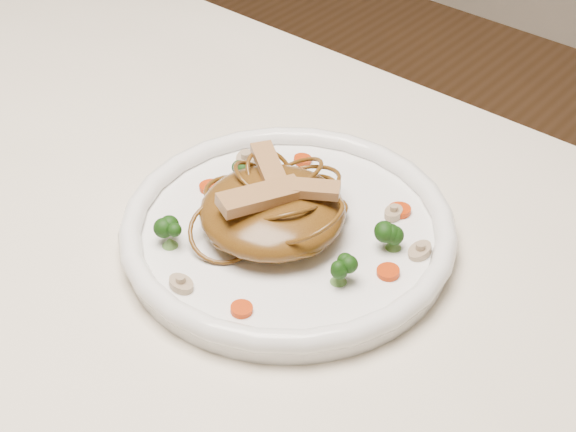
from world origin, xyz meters
The scene contains 19 objects.
table centered at (0.00, 0.00, 0.65)m, with size 1.20×0.80×0.75m.
plate centered at (0.09, 0.10, 0.76)m, with size 0.29×0.29×0.02m, color white.
noodle_mound centered at (0.08, 0.09, 0.79)m, with size 0.13×0.13×0.04m, color brown.
chicken_a centered at (0.10, 0.11, 0.81)m, with size 0.06×0.02×0.01m, color tan.
chicken_b centered at (0.06, 0.11, 0.81)m, with size 0.06×0.02×0.01m, color tan.
chicken_c centered at (0.08, 0.07, 0.81)m, with size 0.07×0.02×0.01m, color tan.
broccoli_0 centered at (0.17, 0.13, 0.78)m, with size 0.02×0.02×0.03m, color #143E0C, non-canonical shape.
broccoli_1 centered at (0.02, 0.12, 0.78)m, with size 0.02×0.02×0.03m, color #143E0C, non-canonical shape.
broccoli_2 centered at (0.03, 0.01, 0.78)m, with size 0.03×0.03×0.03m, color #143E0C, non-canonical shape.
broccoli_3 centered at (0.16, 0.07, 0.78)m, with size 0.03×0.03×0.03m, color #143E0C, non-canonical shape.
carrot_0 centered at (0.15, 0.18, 0.77)m, with size 0.02×0.02×0.01m, color red.
carrot_1 centered at (0.00, 0.09, 0.77)m, with size 0.02×0.02×0.01m, color red.
carrot_2 centered at (0.19, 0.10, 0.77)m, with size 0.02×0.02×0.01m, color red.
carrot_3 centered at (0.04, 0.18, 0.77)m, with size 0.02×0.02×0.01m, color red.
carrot_4 centered at (0.13, 0.00, 0.77)m, with size 0.02×0.02×0.01m, color red.
mushroom_0 centered at (0.07, -0.01, 0.77)m, with size 0.02×0.02×0.01m, color #C4B093.
mushroom_1 centered at (0.20, 0.14, 0.77)m, with size 0.02×0.02×0.01m, color #C4B093.
mushroom_2 centered at (-0.01, 0.15, 0.77)m, with size 0.03×0.03×0.01m, color #C4B093.
mushroom_3 centered at (0.15, 0.17, 0.77)m, with size 0.02×0.02×0.01m, color #C4B093.
Camera 1 is at (0.45, -0.34, 1.25)m, focal length 53.27 mm.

